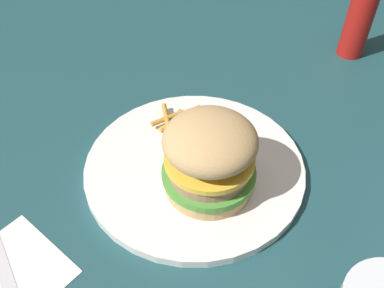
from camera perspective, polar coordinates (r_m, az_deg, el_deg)
name	(u,v)px	position (r m, az deg, el deg)	size (l,w,h in m)	color
ground_plane	(199,167)	(0.52, 0.96, -3.22)	(1.60, 1.60, 0.00)	#1E474C
plate	(192,164)	(0.52, 0.00, -2.84)	(0.28, 0.28, 0.01)	white
sandwich	(209,157)	(0.45, 2.49, -1.79)	(0.11, 0.11, 0.10)	tan
fries_pile	(188,120)	(0.56, -0.55, 3.40)	(0.10, 0.10, 0.01)	gold
napkin	(6,277)	(0.47, -24.90, -16.78)	(0.11, 0.11, 0.00)	white
fork	(5,277)	(0.47, -24.95, -16.79)	(0.04, 0.17, 0.00)	silver
ketchup_bottle	(361,14)	(0.75, 22.86, 16.66)	(0.04, 0.04, 0.15)	#B21914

